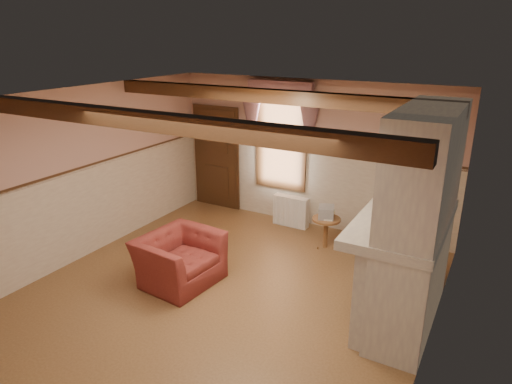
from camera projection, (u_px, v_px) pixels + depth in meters
The scene contains 26 objects.
floor at pixel (226, 293), 6.64m from camera, with size 5.50×6.00×0.01m, color brown.
ceiling at pixel (221, 99), 5.71m from camera, with size 5.50×6.00×0.01m, color silver.
wall_back at pixel (310, 154), 8.65m from camera, with size 5.50×0.02×2.80m, color tan.
wall_front at pixel (23, 317), 3.70m from camera, with size 5.50×0.02×2.80m, color tan.
wall_left at pixel (83, 174), 7.44m from camera, with size 0.02×6.00×2.80m, color tan.
wall_right at pixel (438, 247), 4.91m from camera, with size 0.02×6.00×2.80m, color tan.
wainscot at pixel (225, 246), 6.39m from camera, with size 5.50×6.00×1.50m, color beige, non-canonical shape.
chair_rail at pixel (224, 196), 6.14m from camera, with size 5.50×6.00×0.08m, color black, non-canonical shape.
firebox at pixel (377, 282), 6.06m from camera, with size 0.20×0.95×0.90m, color black.
armchair at pixel (179, 259), 6.83m from camera, with size 1.15×1.00×0.75m, color maroon.
side_table at pixel (326, 233), 7.97m from camera, with size 0.49×0.49×0.55m, color brown.
book_stack at pixel (326, 212), 7.88m from camera, with size 0.26×0.32×0.20m, color #B7AD8C.
radiator at pixel (291, 211), 8.87m from camera, with size 0.70×0.18×0.60m, color silver.
bowl at pixel (408, 209), 5.81m from camera, with size 0.34×0.34×0.08m, color brown.
mantel_clock at pixel (417, 192), 6.26m from camera, with size 0.14×0.24×0.20m, color black.
oil_lamp at pixel (411, 198), 5.91m from camera, with size 0.11×0.11×0.28m, color gold.
candle_red at pixel (389, 233), 5.01m from camera, with size 0.06×0.06×0.16m, color maroon.
jar_yellow at pixel (395, 226), 5.23m from camera, with size 0.06×0.06×0.12m, color gold.
fireplace at pixel (418, 222), 5.55m from camera, with size 0.85×2.00×2.80m, color gray.
mantel at pixel (403, 222), 5.65m from camera, with size 1.05×2.05×0.12m, color gray.
overmantel_mirror at pixel (392, 173), 5.53m from camera, with size 0.06×1.44×1.04m, color silver.
door at pixel (217, 159), 9.68m from camera, with size 1.10×0.10×2.10m, color black.
window at pixel (281, 138), 8.81m from camera, with size 1.06×0.08×2.02m, color white.
window_drapes at pixel (280, 108), 8.54m from camera, with size 1.30×0.14×1.40m, color gray.
ceiling_beam_front at pixel (159, 122), 4.75m from camera, with size 5.50×0.18×0.20m, color black.
ceiling_beam_back at pixel (266, 96), 6.73m from camera, with size 5.50×0.18×0.20m, color black.
Camera 1 is at (3.19, -4.83, 3.58)m, focal length 32.00 mm.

